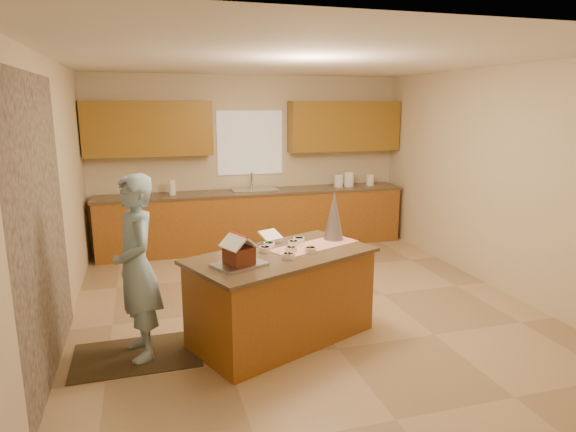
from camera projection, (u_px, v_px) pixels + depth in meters
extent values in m
plane|color=tan|center=(301.00, 304.00, 5.76)|extent=(5.50, 5.50, 0.00)
plane|color=silver|center=(303.00, 60.00, 5.17)|extent=(5.50, 5.50, 0.00)
plane|color=beige|center=(250.00, 161.00, 8.04)|extent=(5.50, 5.50, 0.00)
plane|color=beige|center=(447.00, 262.00, 2.89)|extent=(5.50, 5.50, 0.00)
plane|color=beige|center=(54.00, 200.00, 4.78)|extent=(5.50, 5.50, 0.00)
plane|color=beige|center=(495.00, 179.00, 6.15)|extent=(5.50, 5.50, 0.00)
plane|color=gray|center=(42.00, 229.00, 4.06)|extent=(0.00, 2.50, 2.50)
cube|color=white|center=(250.00, 143.00, 7.95)|extent=(1.05, 0.03, 1.00)
cube|color=brown|center=(255.00, 220.00, 7.96)|extent=(4.80, 0.60, 0.88)
cube|color=brown|center=(254.00, 192.00, 7.86)|extent=(4.85, 0.63, 0.04)
cube|color=olive|center=(148.00, 129.00, 7.33)|extent=(1.85, 0.35, 0.80)
cube|color=olive|center=(344.00, 126.00, 8.18)|extent=(1.85, 0.35, 0.80)
cube|color=silver|center=(254.00, 193.00, 7.86)|extent=(0.70, 0.45, 0.12)
cylinder|color=silver|center=(252.00, 180.00, 7.99)|extent=(0.03, 0.03, 0.28)
cube|color=brown|center=(282.00, 298.00, 4.83)|extent=(1.89, 1.44, 0.83)
cube|color=brown|center=(282.00, 256.00, 4.73)|extent=(1.98, 1.54, 0.04)
cube|color=#B6250D|center=(315.00, 246.00, 4.99)|extent=(1.00, 0.68, 0.01)
cube|color=silver|center=(239.00, 264.00, 4.37)|extent=(0.52, 0.46, 0.02)
cube|color=white|center=(271.00, 235.00, 5.07)|extent=(0.25, 0.23, 0.09)
cone|color=silver|center=(334.00, 216.00, 5.16)|extent=(0.27, 0.27, 0.52)
cube|color=black|center=(137.00, 355.00, 4.56)|extent=(1.12, 0.73, 0.01)
imported|color=#8BB1C5|center=(137.00, 268.00, 4.39)|extent=(0.52, 0.68, 1.66)
cylinder|color=white|center=(339.00, 181.00, 8.22)|extent=(0.15, 0.15, 0.21)
cylinder|color=white|center=(349.00, 179.00, 8.27)|extent=(0.17, 0.17, 0.24)
cylinder|color=white|center=(370.00, 180.00, 8.38)|extent=(0.13, 0.13, 0.19)
cylinder|color=white|center=(172.00, 187.00, 7.49)|extent=(0.10, 0.10, 0.22)
cube|color=#5C2A18|center=(239.00, 255.00, 4.35)|extent=(0.28, 0.29, 0.15)
cube|color=white|center=(233.00, 242.00, 4.29)|extent=(0.23, 0.30, 0.12)
cube|color=white|center=(244.00, 240.00, 4.36)|extent=(0.23, 0.30, 0.12)
cylinder|color=red|center=(239.00, 235.00, 4.31)|extent=(0.12, 0.25, 0.02)
cylinder|color=#FF7C78|center=(288.00, 256.00, 4.57)|extent=(0.11, 0.11, 0.05)
cylinder|color=#3074B6|center=(299.00, 240.00, 5.11)|extent=(0.11, 0.11, 0.05)
cylinder|color=#CF246A|center=(265.00, 249.00, 4.78)|extent=(0.11, 0.11, 0.05)
cylinder|color=green|center=(269.00, 245.00, 4.93)|extent=(0.11, 0.11, 0.05)
cylinder|color=white|center=(293.00, 243.00, 4.98)|extent=(0.11, 0.11, 0.05)
cylinder|color=gold|center=(291.00, 249.00, 4.77)|extent=(0.11, 0.11, 0.05)
cylinder|color=#9C346D|center=(247.00, 247.00, 4.87)|extent=(0.11, 0.11, 0.05)
cylinder|color=orange|center=(310.00, 250.00, 4.76)|extent=(0.11, 0.11, 0.05)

